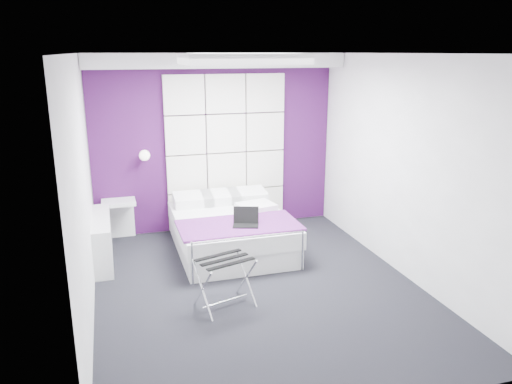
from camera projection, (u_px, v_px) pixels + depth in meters
floor at (258, 288)px, 5.72m from camera, size 4.40×4.40×0.00m
ceiling at (259, 53)px, 5.02m from camera, size 4.40×4.40×0.00m
wall_back at (215, 144)px, 7.40m from camera, size 3.60×0.00×3.60m
wall_left at (83, 192)px, 4.87m from camera, size 0.00×4.40×4.40m
wall_right at (405, 168)px, 5.87m from camera, size 0.00×4.40×4.40m
accent_wall at (215, 144)px, 7.39m from camera, size 3.58×0.02×2.58m
soffit at (217, 60)px, 6.84m from camera, size 3.58×0.50×0.20m
headboard at (226, 152)px, 7.42m from camera, size 1.80×0.08×2.30m
skylight at (243, 58)px, 5.58m from camera, size 1.36×0.86×0.12m
wall_lamp at (144, 155)px, 7.00m from camera, size 0.15×0.15×0.15m
radiator at (102, 240)px, 6.37m from camera, size 0.22×1.20×0.60m
bed at (231, 231)px, 6.77m from camera, size 1.52×1.83×0.65m
nightstand at (118, 202)px, 7.03m from camera, size 0.47×0.36×0.05m
luggage_rack at (225, 283)px, 5.25m from camera, size 0.55×0.41×0.54m
laptop at (245, 221)px, 6.26m from camera, size 0.32×0.23×0.23m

